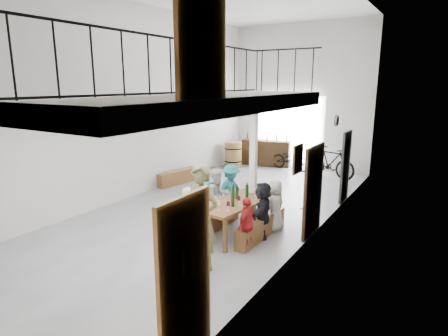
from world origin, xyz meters
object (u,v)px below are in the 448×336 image
Objects in this scene: side_bench at (178,177)px; bench_inner at (214,221)px; oak_barrel at (233,154)px; host_standing at (201,218)px; bicycle_near at (291,159)px; serving_counter at (266,153)px; tasting_table at (238,204)px.

bench_inner is at bearing -40.40° from side_bench.
oak_barrel is 8.44m from host_standing.
side_bench is (-3.20, 2.72, 0.02)m from bench_inner.
side_bench is 0.83× the size of host_standing.
host_standing is at bearing -159.90° from bicycle_near.
host_standing reaches higher than oak_barrel.
bicycle_near is at bearing -23.65° from serving_counter.
serving_counter is 1.19× the size of bicycle_near.
tasting_table is at bearing -58.95° from oak_barrel.
serving_counter is (-1.91, 6.88, 0.31)m from bench_inner.
bicycle_near is (-0.73, 6.59, 0.22)m from bench_inner.
host_standing reaches higher than serving_counter.
bench_inner is 1.09× the size of bicycle_near.
host_standing is 8.43m from bicycle_near.
side_bench is at bearing -117.19° from serving_counter.
oak_barrel is 0.52× the size of host_standing.
bicycle_near is (2.16, 0.71, -0.08)m from oak_barrel.
host_standing is (0.22, -1.74, 0.26)m from tasting_table.
oak_barrel reaches higher than side_bench.
oak_barrel is 1.40m from serving_counter.
oak_barrel is at bearing 84.48° from side_bench.
oak_barrel is at bearing 117.30° from bench_inner.
oak_barrel is 0.52× the size of serving_counter.
bicycle_near is at bearing 102.50° from host_standing.
serving_counter is at bearing 72.73° from side_bench.
oak_barrel reaches higher than bicycle_near.
tasting_table is at bearing 99.00° from host_standing.
oak_barrel is 0.62× the size of bicycle_near.
oak_barrel is at bearing -144.58° from serving_counter.
host_standing reaches higher than tasting_table.
bicycle_near is at bearing 18.20° from oak_barrel.
tasting_table is 1.16× the size of host_standing.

